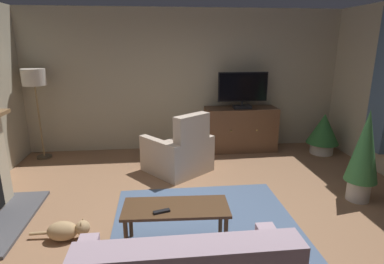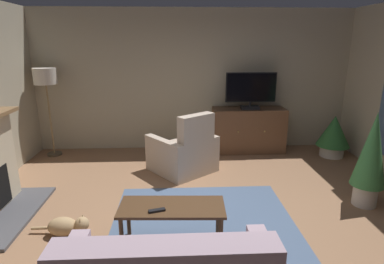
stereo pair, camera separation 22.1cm
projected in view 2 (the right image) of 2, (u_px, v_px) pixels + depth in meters
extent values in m
cube|color=#936B4C|center=(207.00, 225.00, 3.84)|extent=(6.80, 6.45, 0.04)
cube|color=#B2A88E|center=(193.00, 81.00, 6.32)|extent=(6.80, 0.10, 2.75)
cube|color=slate|center=(204.00, 226.00, 3.77)|extent=(2.20, 2.07, 0.01)
cube|color=#4C4C51|center=(14.00, 215.00, 3.99)|extent=(0.50, 1.48, 0.04)
cube|color=#402A1C|center=(247.00, 149.00, 6.40)|extent=(1.35, 0.46, 0.06)
cube|color=brown|center=(248.00, 130.00, 6.29)|extent=(1.41, 0.52, 0.87)
sphere|color=tan|center=(238.00, 132.00, 6.00)|extent=(0.03, 0.03, 0.03)
sphere|color=tan|center=(265.00, 131.00, 6.03)|extent=(0.03, 0.03, 0.03)
cube|color=black|center=(250.00, 107.00, 6.12)|extent=(0.35, 0.20, 0.06)
cylinder|color=black|center=(250.00, 104.00, 6.10)|extent=(0.04, 0.04, 0.08)
cube|color=black|center=(251.00, 87.00, 6.01)|extent=(0.96, 0.05, 0.56)
cube|color=black|center=(251.00, 87.00, 5.98)|extent=(0.92, 0.01, 0.52)
cube|color=#4C331E|center=(172.00, 207.00, 3.31)|extent=(1.13, 0.51, 0.03)
cylinder|color=#4C331E|center=(218.00, 218.00, 3.55)|extent=(0.04, 0.04, 0.44)
cylinder|color=#4C331E|center=(128.00, 218.00, 3.55)|extent=(0.04, 0.04, 0.44)
cylinder|color=#4C331E|center=(221.00, 237.00, 3.20)|extent=(0.04, 0.04, 0.44)
cylinder|color=#4C331E|center=(122.00, 237.00, 3.20)|extent=(0.04, 0.04, 0.44)
cube|color=black|center=(157.00, 210.00, 3.20)|extent=(0.18, 0.10, 0.02)
cube|color=#C6B29E|center=(182.00, 158.00, 5.40)|extent=(1.05, 1.10, 0.41)
cube|color=#C6B29E|center=(196.00, 134.00, 4.99)|extent=(0.61, 0.53, 0.62)
cube|color=#C6B29E|center=(164.00, 158.00, 5.13)|extent=(0.65, 0.79, 0.61)
cube|color=#C6B29E|center=(199.00, 148.00, 5.61)|extent=(0.65, 0.79, 0.61)
cylinder|color=beige|center=(331.00, 151.00, 6.09)|extent=(0.43, 0.43, 0.21)
cone|color=#2D6B33|center=(334.00, 131.00, 5.98)|extent=(0.61, 0.61, 0.58)
cylinder|color=beige|center=(365.00, 195.00, 4.25)|extent=(0.30, 0.30, 0.29)
cone|color=#3D7F42|center=(372.00, 149.00, 4.07)|extent=(0.43, 0.43, 0.99)
ellipsoid|color=tan|center=(63.00, 227.00, 3.58)|extent=(0.34, 0.23, 0.22)
sphere|color=tan|center=(82.00, 224.00, 3.57)|extent=(0.16, 0.16, 0.16)
cone|color=tan|center=(83.00, 216.00, 3.59)|extent=(0.04, 0.04, 0.04)
cone|color=tan|center=(80.00, 220.00, 3.51)|extent=(0.04, 0.04, 0.04)
cylinder|color=tan|center=(41.00, 228.00, 3.63)|extent=(0.22, 0.04, 0.04)
cylinder|color=#4C4233|center=(55.00, 154.00, 6.17)|extent=(0.27, 0.27, 0.04)
cylinder|color=olive|center=(51.00, 121.00, 5.99)|extent=(0.03, 0.03, 1.37)
cylinder|color=beige|center=(45.00, 76.00, 5.76)|extent=(0.41, 0.41, 0.29)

